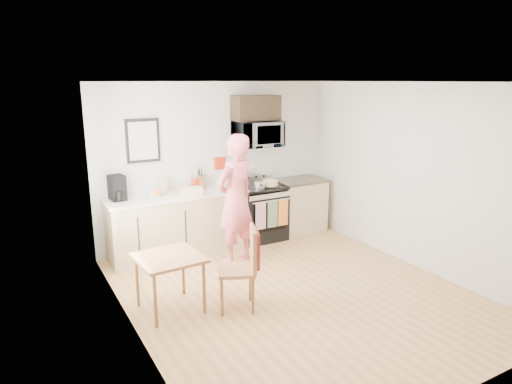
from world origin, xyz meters
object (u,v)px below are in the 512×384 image
microwave (257,134)px  dining_table (169,263)px  chair (248,257)px  range (260,214)px  cake (270,183)px  person (236,200)px

microwave → dining_table: (-2.14, -1.73, -1.17)m
microwave → chair: (-1.33, -2.14, -1.13)m
range → cake: bearing=-51.0°
range → chair: 2.44m
dining_table → cake: cake is taller
person → cake: (0.92, 0.56, 0.03)m
microwave → cake: microwave is taller
chair → cake: size_ratio=3.22×
dining_table → microwave: bearing=39.0°
range → chair: (-1.33, -2.04, 0.20)m
range → chair: size_ratio=1.18×
microwave → cake: (0.11, -0.24, -0.79)m
microwave → cake: bearing=-65.2°
dining_table → chair: (0.82, -0.40, 0.05)m
range → dining_table: range is taller
chair → dining_table: bearing=177.0°
chair → cake: (1.44, 1.90, 0.34)m
range → cake: size_ratio=3.79×
range → microwave: size_ratio=1.53×
person → cake: 1.08m
range → cake: (0.11, -0.14, 0.54)m
microwave → person: microwave is taller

